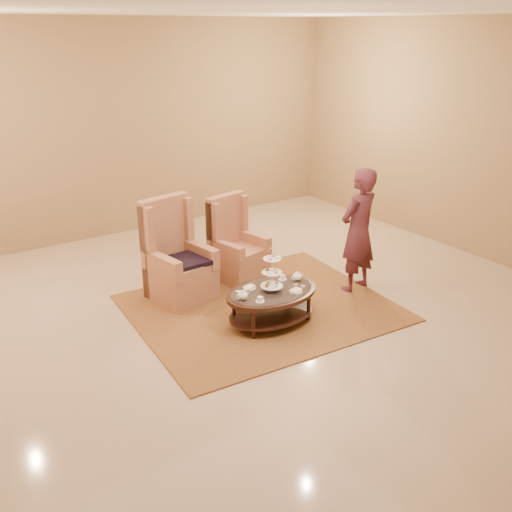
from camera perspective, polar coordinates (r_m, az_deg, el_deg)
ground at (r=7.02m, az=0.41°, el=-6.39°), size 8.00×8.00×0.00m
ceiling at (r=7.02m, az=0.41°, el=-6.39°), size 8.00×8.00×0.02m
wall_back at (r=9.87m, az=-13.10°, el=12.17°), size 8.00×0.04×3.50m
wall_right at (r=9.20m, az=21.84°, el=10.51°), size 0.04×8.00×3.50m
rug at (r=7.29m, az=0.51°, el=-5.19°), size 3.30×2.81×0.02m
tea_table at (r=6.80m, az=1.57°, el=-4.05°), size 1.17×0.81×0.98m
armchair_left at (r=7.50m, az=-7.94°, el=-0.90°), size 0.83×0.85×1.33m
armchair_right at (r=8.04m, az=-2.11°, el=0.49°), size 0.76×0.78×1.18m
person at (r=7.62m, az=10.18°, el=2.50°), size 0.67×0.50×1.68m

